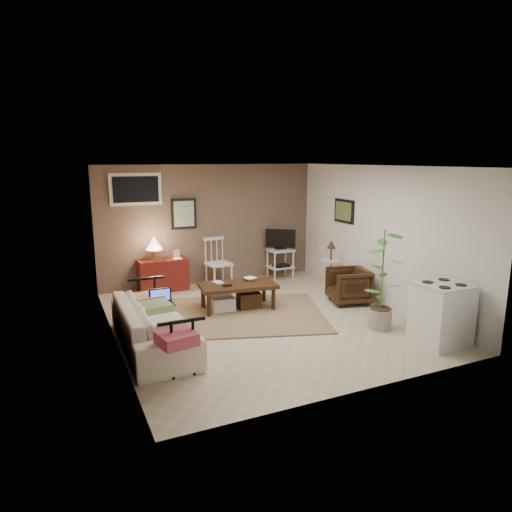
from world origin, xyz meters
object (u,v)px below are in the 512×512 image
red_console (162,272)px  spindle_chair (218,264)px  side_table (331,259)px  armchair (348,284)px  coffee_table (237,294)px  potted_plant (382,276)px  stove (442,314)px  sofa (153,318)px  tv_stand (281,253)px

red_console → spindle_chair: size_ratio=1.11×
side_table → armchair: size_ratio=1.43×
coffee_table → red_console: bearing=118.0°
armchair → potted_plant: size_ratio=0.44×
coffee_table → stove: (2.00, -2.50, 0.16)m
red_console → armchair: red_console is taller
red_console → spindle_chair: 1.10m
red_console → stove: (2.89, -4.17, 0.06)m
stove → coffee_table: bearing=128.7°
armchair → potted_plant: potted_plant is taller
coffee_table → potted_plant: 2.41m
sofa → stove: (3.63, -1.53, 0.02)m
stove → sofa: bearing=157.1°
spindle_chair → potted_plant: bearing=-66.1°
sofa → side_table: 4.00m
coffee_table → red_console: size_ratio=1.24×
armchair → side_table: bearing=-177.9°
sofa → red_console: bearing=-15.6°
tv_stand → armchair: 2.01m
coffee_table → spindle_chair: (0.21, 1.51, 0.19)m
sofa → side_table: side_table is taller
red_console → armchair: (2.82, -2.12, -0.03)m
sofa → armchair: size_ratio=3.11×
tv_stand → stove: (0.40, -4.01, -0.13)m
armchair → stove: size_ratio=0.78×
spindle_chair → sofa: bearing=-126.3°
sofa → tv_stand: bearing=-52.4°
tv_stand → armchair: tv_stand is taller
red_console → coffee_table: bearing=-62.0°
coffee_table → armchair: armchair is taller
tv_stand → stove: 4.04m
coffee_table → armchair: 1.99m
tv_stand → stove: bearing=-84.3°
sofa → red_console: red_console is taller
spindle_chair → stove: 4.40m
sofa → spindle_chair: spindle_chair is taller
stove → armchair: bearing=91.9°
armchair → stove: stove is taller
spindle_chair → side_table: 2.22m
spindle_chair → side_table: same height
sofa → stove: stove is taller
potted_plant → stove: potted_plant is taller
sofa → tv_stand: 4.07m
stove → red_console: bearing=124.7°
side_table → stove: 2.92m
spindle_chair → armchair: spindle_chair is taller
tv_stand → side_table: (0.53, -1.10, 0.04)m
tv_stand → red_console: bearing=176.5°
sofa → spindle_chair: 3.09m
side_table → armchair: side_table is taller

